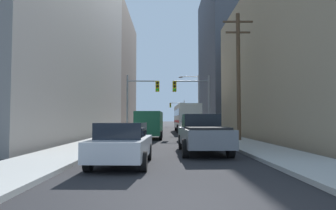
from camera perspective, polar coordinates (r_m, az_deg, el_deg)
name	(u,v)px	position (r m, az deg, el deg)	size (l,w,h in m)	color
sidewalk_left	(142,127)	(55.51, -5.14, -4.38)	(2.75, 160.00, 0.15)	#9E9E99
sidewalk_right	(193,127)	(55.54, 4.81, -4.38)	(2.75, 160.00, 0.15)	#9E9E99
city_bus	(186,117)	(37.67, 3.54, -2.33)	(2.77, 11.55, 3.40)	silver
pickup_truck_grey	(202,134)	(14.50, 6.74, -5.57)	(2.20, 5.46, 1.90)	slate
cargo_van_green	(150,123)	(24.58, -3.61, -3.60)	(2.16, 5.27, 2.26)	#195938
sedan_silver	(122,144)	(10.67, -8.91, -7.44)	(1.95, 4.25, 1.52)	#B7BABF
sedan_navy	(193,131)	(20.81, 4.89, -5.17)	(1.96, 4.27, 1.52)	#141E4C
sedan_beige	(152,127)	(33.38, -3.07, -4.26)	(1.95, 4.24, 1.52)	#C6B793
traffic_signal_near_left	(141,95)	(28.88, -5.26, 1.95)	(3.25, 0.44, 6.00)	gray
traffic_signal_near_right	(193,95)	(28.90, 4.92, 1.99)	(3.67, 0.44, 6.00)	gray
traffic_signal_far_right	(178,109)	(67.91, 1.94, -0.75)	(3.52, 0.44, 6.00)	gray
utility_pole_right	(238,73)	(22.01, 13.57, 6.00)	(2.20, 0.28, 9.40)	brown
street_lamp_right	(195,97)	(38.91, 5.34, 1.57)	(2.75, 0.32, 7.50)	gray
building_left_mid_office	(75,70)	(58.87, -17.61, 6.55)	(20.42, 27.49, 22.10)	#66564C
building_right_mid_block	(251,57)	(56.77, 15.80, 8.97)	(16.87, 22.23, 26.18)	#4C515B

